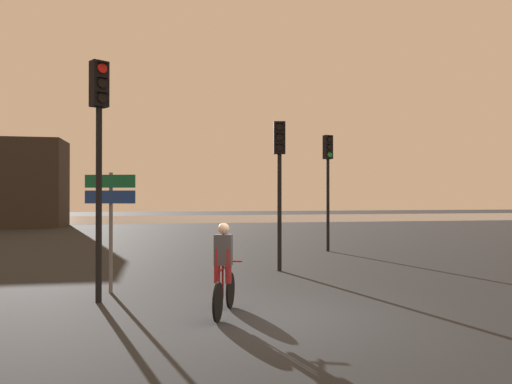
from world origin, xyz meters
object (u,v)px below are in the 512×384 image
at_px(traffic_light_center, 279,167).
at_px(traffic_light_far_right, 328,171).
at_px(cyclist, 224,269).
at_px(direction_sign_post, 110,210).
at_px(traffic_light_near_left, 99,136).

distance_m(traffic_light_center, traffic_light_far_right, 5.38).
bearing_deg(traffic_light_far_right, cyclist, 47.01).
height_order(traffic_light_far_right, cyclist, traffic_light_far_right).
bearing_deg(traffic_light_center, direction_sign_post, 39.07).
bearing_deg(traffic_light_near_left, traffic_light_center, -175.85).
height_order(traffic_light_center, cyclist, traffic_light_center).
height_order(traffic_light_center, traffic_light_far_right, traffic_light_far_right).
xyz_separation_m(traffic_light_center, direction_sign_post, (-4.32, -2.38, -1.12)).
distance_m(traffic_light_center, cyclist, 5.71).
bearing_deg(traffic_light_far_right, traffic_light_near_left, 32.34).
bearing_deg(direction_sign_post, traffic_light_near_left, 96.21).
xyz_separation_m(traffic_light_near_left, traffic_light_far_right, (7.42, 7.81, -0.23)).
relative_size(traffic_light_center, traffic_light_far_right, 0.95).
height_order(traffic_light_near_left, traffic_light_far_right, traffic_light_near_left).
height_order(traffic_light_center, traffic_light_near_left, traffic_light_near_left).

